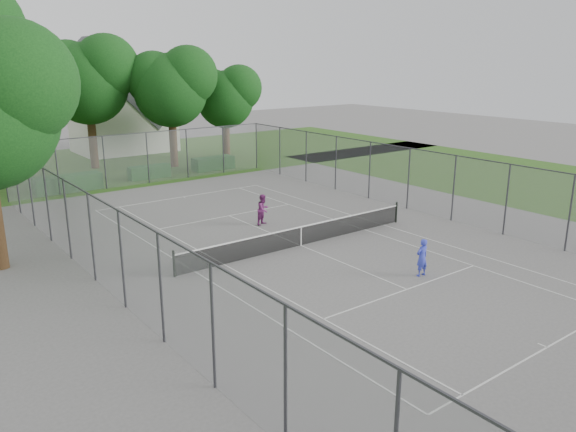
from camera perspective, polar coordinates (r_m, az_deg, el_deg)
ground at (r=25.95m, az=1.33°, el=-3.03°), size 120.00×120.00×0.00m
grass_far at (r=48.48m, az=-18.19°, el=5.03°), size 60.00×20.00×0.00m
grass_right at (r=42.79m, az=25.14°, el=2.98°), size 16.00×40.00×0.00m
court_markings at (r=25.95m, az=1.33°, el=-3.02°), size 11.03×23.83×0.01m
tennis_net at (r=25.80m, az=1.34°, el=-1.95°), size 12.87×0.10×1.10m
perimeter_fence at (r=25.43m, az=1.36°, el=0.84°), size 18.08×34.08×3.52m
tree_far_left at (r=42.67m, az=-27.06°, el=12.21°), size 7.06×6.44×10.14m
tree_far_midleft at (r=46.26m, az=-19.62°, el=13.18°), size 7.09×6.47×10.19m
tree_far_midright at (r=45.27m, az=-11.75°, el=12.98°), size 6.51×5.94×9.36m
tree_far_right at (r=48.28m, az=-6.30°, el=12.14°), size 5.48×5.01×7.88m
hedge_left at (r=39.24m, az=-21.45°, el=3.13°), size 4.20×1.26×1.05m
hedge_mid at (r=41.70m, az=-13.90°, el=4.38°), size 2.99×0.86×0.94m
hedge_right at (r=44.14m, az=-7.61°, el=5.33°), size 3.25×1.19×0.98m
house at (r=54.39m, az=-16.52°, el=10.65°), size 8.25×6.39×10.27m
girl_player at (r=22.81m, az=13.45°, el=-4.12°), size 0.58×0.39×1.53m
woman_player at (r=29.05m, az=-2.53°, el=0.67°), size 0.94×0.84×1.61m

